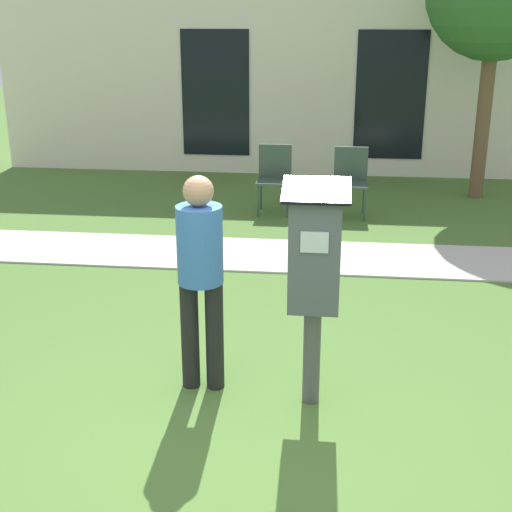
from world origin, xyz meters
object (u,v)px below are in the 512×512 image
at_px(parking_meter, 314,266).
at_px(outdoor_chair_middle, 351,176).
at_px(person_standing, 200,267).
at_px(outdoor_chair_left, 274,173).

xyz_separation_m(parking_meter, outdoor_chair_middle, (0.33, 4.81, -0.49)).
xyz_separation_m(parking_meter, person_standing, (-0.79, 0.12, -0.09)).
relative_size(person_standing, outdoor_chair_middle, 1.76).
xyz_separation_m(parking_meter, outdoor_chair_left, (-0.68, 4.87, -0.49)).
distance_m(outdoor_chair_left, outdoor_chair_middle, 1.01).
bearing_deg(outdoor_chair_left, parking_meter, -102.75).
relative_size(parking_meter, outdoor_chair_middle, 1.77).
bearing_deg(outdoor_chair_left, person_standing, -112.03).
bearing_deg(parking_meter, outdoor_chair_left, 97.95).
relative_size(outdoor_chair_left, outdoor_chair_middle, 1.00).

